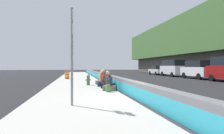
# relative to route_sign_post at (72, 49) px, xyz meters

# --- Properties ---
(ground_plane) EXTENTS (160.00, 160.00, 0.00)m
(ground_plane) POSITION_rel_route_sign_post_xyz_m (1.38, -2.98, -2.21)
(ground_plane) COLOR #232326
(ground_plane) RESTS_ON ground
(sidewalk_strip) EXTENTS (80.00, 4.40, 0.14)m
(sidewalk_strip) POSITION_rel_route_sign_post_xyz_m (1.38, -0.33, -2.14)
(sidewalk_strip) COLOR #B5B2A8
(sidewalk_strip) RESTS_ON ground_plane
(jersey_barrier) EXTENTS (76.00, 0.45, 0.85)m
(jersey_barrier) POSITION_rel_route_sign_post_xyz_m (1.38, -2.98, -1.79)
(jersey_barrier) COLOR slate
(jersey_barrier) RESTS_ON ground_plane
(route_sign_post) EXTENTS (0.44, 0.09, 3.60)m
(route_sign_post) POSITION_rel_route_sign_post_xyz_m (0.00, 0.00, 0.00)
(route_sign_post) COLOR gray
(route_sign_post) RESTS_ON sidewalk_strip
(fire_hydrant) EXTENTS (0.26, 0.46, 0.88)m
(fire_hydrant) POSITION_rel_route_sign_post_xyz_m (7.64, -1.10, -1.62)
(fire_hydrant) COLOR #47663D
(fire_hydrant) RESTS_ON sidewalk_strip
(seated_person_foreground) EXTENTS (0.82, 0.90, 1.05)m
(seated_person_foreground) POSITION_rel_route_sign_post_xyz_m (4.13, -2.13, -1.74)
(seated_person_foreground) COLOR #706651
(seated_person_foreground) RESTS_ON sidewalk_strip
(seated_person_middle) EXTENTS (0.93, 1.01, 1.15)m
(seated_person_middle) POSITION_rel_route_sign_post_xyz_m (5.43, -2.26, -1.71)
(seated_person_middle) COLOR black
(seated_person_middle) RESTS_ON sidewalk_strip
(seated_person_rear) EXTENTS (0.80, 0.91, 1.20)m
(seated_person_rear) POSITION_rel_route_sign_post_xyz_m (6.67, -2.13, -1.70)
(seated_person_rear) COLOR #23284C
(seated_person_rear) RESTS_ON sidewalk_strip
(seated_person_far) EXTENTS (0.88, 0.97, 1.16)m
(seated_person_far) POSITION_rel_route_sign_post_xyz_m (7.83, -2.18, -1.71)
(seated_person_far) COLOR #424247
(seated_person_far) RESTS_ON sidewalk_strip
(backpack) EXTENTS (0.32, 0.28, 0.40)m
(backpack) POSITION_rel_route_sign_post_xyz_m (3.48, -1.95, -1.88)
(backpack) COLOR #4C7A3D
(backpack) RESTS_ON sidewalk_strip
(construction_barrel) EXTENTS (0.54, 0.54, 0.95)m
(construction_barrel) POSITION_rel_route_sign_post_xyz_m (15.31, 0.78, -1.59)
(construction_barrel) COLOR orange
(construction_barrel) RESTS_ON sidewalk_strip
(parked_car_fourth) EXTENTS (4.83, 2.12, 2.28)m
(parked_car_fourth) POSITION_rel_route_sign_post_xyz_m (14.57, -15.28, -1.03)
(parked_car_fourth) COLOR silver
(parked_car_fourth) RESTS_ON ground_plane
(parked_car_midline) EXTENTS (5.10, 2.10, 2.56)m
(parked_car_midline) POSITION_rel_route_sign_post_xyz_m (20.71, -15.18, -0.86)
(parked_car_midline) COLOR silver
(parked_car_midline) RESTS_ON ground_plane
(parked_car_far) EXTENTS (4.53, 2.00, 1.71)m
(parked_car_far) POSITION_rel_route_sign_post_xyz_m (26.23, -15.06, -1.35)
(parked_car_far) COLOR silver
(parked_car_far) RESTS_ON ground_plane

